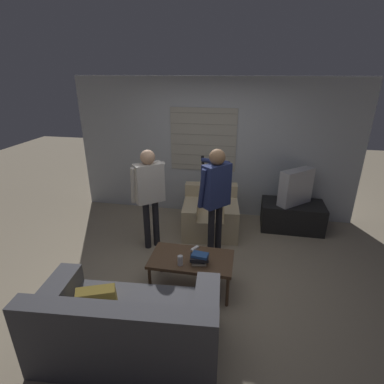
% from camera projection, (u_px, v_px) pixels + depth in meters
% --- Properties ---
extents(ground_plane, '(16.00, 16.00, 0.00)m').
position_uv_depth(ground_plane, '(193.00, 273.00, 4.19)').
color(ground_plane, gray).
extents(wall_back, '(5.20, 0.08, 2.55)m').
position_uv_depth(wall_back, '(213.00, 149.00, 5.55)').
color(wall_back, '#ADB2B7').
rests_on(wall_back, ground_plane).
extents(couch_blue, '(1.83, 1.03, 0.83)m').
position_uv_depth(couch_blue, '(127.00, 327.00, 2.90)').
color(couch_blue, '#424247').
rests_on(couch_blue, ground_plane).
extents(armchair_beige, '(1.01, 0.96, 0.77)m').
position_uv_depth(armchair_beige, '(210.00, 215.00, 5.21)').
color(armchair_beige, '#C6B289').
rests_on(armchair_beige, ground_plane).
extents(coffee_table, '(1.04, 0.57, 0.45)m').
position_uv_depth(coffee_table, '(192.00, 261.00, 3.77)').
color(coffee_table, brown).
rests_on(coffee_table, ground_plane).
extents(tv_stand, '(1.06, 0.59, 0.48)m').
position_uv_depth(tv_stand, '(292.00, 216.00, 5.31)').
color(tv_stand, black).
rests_on(tv_stand, ground_plane).
extents(tv, '(0.61, 0.58, 0.61)m').
position_uv_depth(tv, '(296.00, 187.00, 5.10)').
color(tv, '#B2B2B7').
rests_on(tv, tv_stand).
extents(person_left_standing, '(0.51, 0.79, 1.59)m').
position_uv_depth(person_left_standing, '(149.00, 188.00, 4.48)').
color(person_left_standing, black).
rests_on(person_left_standing, ground_plane).
extents(person_right_standing, '(0.52, 0.80, 1.66)m').
position_uv_depth(person_right_standing, '(216.00, 191.00, 4.24)').
color(person_right_standing, black).
rests_on(person_right_standing, ground_plane).
extents(book_stack, '(0.24, 0.19, 0.14)m').
position_uv_depth(book_stack, '(199.00, 258.00, 3.62)').
color(book_stack, beige).
rests_on(book_stack, coffee_table).
extents(soda_can, '(0.07, 0.07, 0.13)m').
position_uv_depth(soda_can, '(180.00, 260.00, 3.60)').
color(soda_can, silver).
rests_on(soda_can, coffee_table).
extents(spare_remote, '(0.10, 0.13, 0.02)m').
position_uv_depth(spare_remote, '(195.00, 248.00, 3.93)').
color(spare_remote, white).
rests_on(spare_remote, coffee_table).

